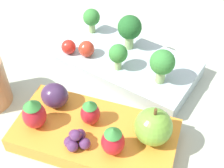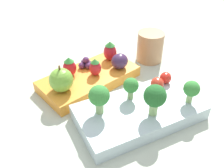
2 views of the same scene
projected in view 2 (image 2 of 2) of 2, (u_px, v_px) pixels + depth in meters
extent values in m
plane|color=#ADB7A3|center=(112.00, 97.00, 0.51)|extent=(4.00, 4.00, 0.00)
cube|color=silver|center=(139.00, 112.00, 0.46)|extent=(0.24, 0.16, 0.03)
cube|color=orange|center=(89.00, 79.00, 0.55)|extent=(0.22, 0.13, 0.02)
cylinder|color=#93B770|center=(100.00, 107.00, 0.43)|extent=(0.01, 0.01, 0.02)
sphere|color=#388438|center=(99.00, 95.00, 0.42)|extent=(0.04, 0.04, 0.04)
cylinder|color=#93B770|center=(130.00, 94.00, 0.46)|extent=(0.01, 0.01, 0.02)
sphere|color=#388438|center=(131.00, 85.00, 0.45)|extent=(0.03, 0.03, 0.03)
cylinder|color=#93B770|center=(189.00, 98.00, 0.46)|extent=(0.01, 0.01, 0.02)
sphere|color=#388438|center=(192.00, 89.00, 0.44)|extent=(0.03, 0.03, 0.03)
cylinder|color=#93B770|center=(153.00, 109.00, 0.43)|extent=(0.01, 0.01, 0.02)
sphere|color=#236028|center=(155.00, 96.00, 0.41)|extent=(0.04, 0.04, 0.04)
sphere|color=red|center=(166.00, 78.00, 0.50)|extent=(0.02, 0.02, 0.02)
sphere|color=red|center=(157.00, 84.00, 0.48)|extent=(0.03, 0.03, 0.03)
sphere|color=#70A838|center=(61.00, 80.00, 0.48)|extent=(0.05, 0.05, 0.05)
cylinder|color=brown|center=(59.00, 68.00, 0.47)|extent=(0.00, 0.00, 0.01)
ellipsoid|color=red|center=(110.00, 52.00, 0.58)|extent=(0.03, 0.03, 0.04)
cone|color=#388438|center=(110.00, 44.00, 0.57)|extent=(0.02, 0.02, 0.01)
ellipsoid|color=red|center=(97.00, 68.00, 0.53)|extent=(0.03, 0.03, 0.03)
cone|color=#388438|center=(97.00, 60.00, 0.52)|extent=(0.02, 0.02, 0.01)
ellipsoid|color=red|center=(70.00, 68.00, 0.53)|extent=(0.03, 0.03, 0.04)
cone|color=#388438|center=(69.00, 60.00, 0.51)|extent=(0.02, 0.02, 0.01)
ellipsoid|color=#42284C|center=(120.00, 61.00, 0.55)|extent=(0.04, 0.04, 0.03)
sphere|color=#562D5B|center=(82.00, 66.00, 0.55)|extent=(0.01, 0.01, 0.01)
sphere|color=#562D5B|center=(86.00, 67.00, 0.55)|extent=(0.01, 0.01, 0.01)
sphere|color=#562D5B|center=(90.00, 64.00, 0.56)|extent=(0.01, 0.01, 0.01)
sphere|color=#562D5B|center=(87.00, 62.00, 0.57)|extent=(0.01, 0.01, 0.01)
sphere|color=#562D5B|center=(82.00, 63.00, 0.56)|extent=(0.01, 0.01, 0.01)
sphere|color=#562D5B|center=(85.00, 60.00, 0.55)|extent=(0.01, 0.01, 0.01)
cylinder|color=tan|center=(150.00, 47.00, 0.62)|extent=(0.06, 0.06, 0.07)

